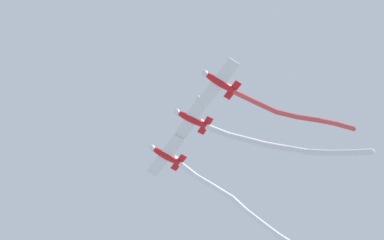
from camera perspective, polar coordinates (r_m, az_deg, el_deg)
airplane_lead at (r=86.99m, az=-2.48°, el=-3.30°), size 5.74×7.14×1.85m
smoke_trail_lead at (r=91.29m, az=5.02°, el=-8.40°), size 22.23×11.57×3.25m
airplane_left_wing at (r=84.25m, az=-0.07°, el=0.11°), size 5.93×6.91×1.85m
smoke_trail_left_wing at (r=88.89m, az=9.00°, el=-2.36°), size 15.83×20.41×3.24m
airplane_right_wing at (r=81.44m, az=2.50°, el=3.55°), size 5.75×7.13×1.85m
smoke_trail_right_wing at (r=85.89m, az=9.54°, el=0.58°), size 14.18×13.47×3.03m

